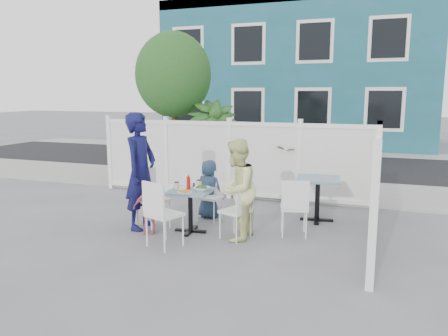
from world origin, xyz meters
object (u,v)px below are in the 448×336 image
(chair_near, at_px, (160,209))
(boy, at_px, (209,189))
(woman, at_px, (236,190))
(toddler, at_px, (148,208))
(main_table, at_px, (190,200))
(spare_table, at_px, (318,188))
(chair_back, at_px, (211,192))
(chair_left, at_px, (150,194))
(man, at_px, (141,171))
(utility_cabinet, at_px, (172,154))
(chair_right, at_px, (239,207))

(chair_near, xyz_separation_m, boy, (0.08, 1.67, -0.05))
(woman, height_order, toddler, woman)
(main_table, xyz_separation_m, spare_table, (1.79, 1.30, 0.06))
(spare_table, height_order, woman, woman)
(chair_near, relative_size, toddler, 1.20)
(main_table, xyz_separation_m, chair_back, (0.06, 0.76, -0.03))
(chair_left, height_order, woman, woman)
(man, distance_m, boy, 1.30)
(main_table, xyz_separation_m, chair_left, (-0.72, 0.00, 0.04))
(utility_cabinet, xyz_separation_m, chair_left, (1.58, -3.97, -0.06))
(chair_near, xyz_separation_m, man, (-0.73, 0.74, 0.38))
(utility_cabinet, bearing_deg, toddler, -62.70)
(main_table, bearing_deg, woman, -5.49)
(spare_table, xyz_separation_m, chair_left, (-2.51, -1.30, -0.02))
(man, bearing_deg, chair_right, -91.14)
(spare_table, distance_m, boy, 1.87)
(chair_back, xyz_separation_m, man, (-0.89, -0.83, 0.45))
(woman, bearing_deg, toddler, -79.62)
(chair_near, height_order, woman, woman)
(chair_near, relative_size, boy, 0.94)
(chair_right, bearing_deg, boy, 63.33)
(man, bearing_deg, utility_cabinet, 19.27)
(chair_left, relative_size, chair_near, 1.00)
(main_table, relative_size, man, 0.37)
(chair_left, distance_m, chair_back, 1.09)
(main_table, bearing_deg, chair_left, 179.74)
(chair_right, bearing_deg, chair_near, 148.81)
(utility_cabinet, height_order, woman, woman)
(chair_left, height_order, boy, boy)
(main_table, distance_m, toddler, 0.67)
(main_table, bearing_deg, chair_right, -5.33)
(chair_near, xyz_separation_m, toddler, (-0.48, 0.51, -0.16))
(chair_near, bearing_deg, chair_right, 58.51)
(boy, bearing_deg, man, 56.12)
(utility_cabinet, xyz_separation_m, man, (1.46, -4.04, 0.32))
(utility_cabinet, xyz_separation_m, chair_right, (3.13, -4.05, -0.12))
(chair_near, bearing_deg, toddler, 154.13)
(boy, height_order, toddler, boy)
(chair_back, bearing_deg, chair_left, 50.44)
(main_table, relative_size, chair_near, 0.72)
(main_table, distance_m, woman, 0.82)
(woman, distance_m, toddler, 1.44)
(chair_back, bearing_deg, spare_table, -156.74)
(man, height_order, woman, man)
(chair_back, height_order, man, man)
(woman, bearing_deg, chair_back, -137.49)
(chair_near, bearing_deg, spare_table, 68.74)
(toddler, bearing_deg, chair_back, 42.06)
(boy, bearing_deg, chair_near, 94.44)
(chair_near, bearing_deg, woman, 59.97)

